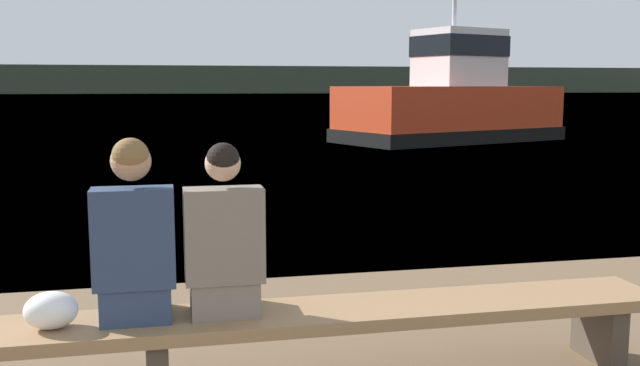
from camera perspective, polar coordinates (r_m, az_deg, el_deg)
name	(u,v)px	position (r m, az deg, el deg)	size (l,w,h in m)	color
water_surface	(167,96)	(126.63, -12.15, 6.85)	(240.00, 240.00, 0.00)	#5684A3
far_shoreline	(166,80)	(161.15, -12.24, 8.08)	(600.00, 12.00, 5.93)	#384233
bench_main	(157,334)	(4.34, -12.89, -11.73)	(6.38, 0.56, 0.49)	#8E6B47
person_left	(134,243)	(4.21, -14.65, -4.68)	(0.46, 0.43, 1.06)	navy
person_right	(224,244)	(4.22, -7.69, -4.86)	(0.46, 0.42, 1.03)	#70665B
shopping_bag	(51,310)	(4.30, -20.73, -9.50)	(0.29, 0.24, 0.21)	white
tugboat_red	(451,106)	(24.07, 10.45, 6.10)	(8.19, 5.70, 6.47)	red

